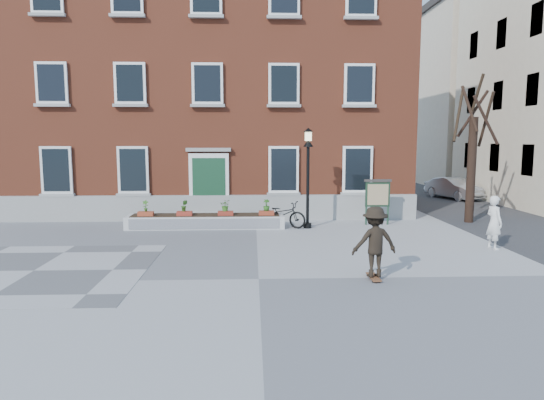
{
  "coord_description": "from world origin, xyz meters",
  "views": [
    {
      "loc": [
        -0.15,
        -11.85,
        3.5
      ],
      "look_at": [
        0.5,
        4.0,
        1.5
      ],
      "focal_mm": 32.0,
      "sensor_mm": 36.0,
      "label": 1
    }
  ],
  "objects_px": {
    "bystander": "(494,222)",
    "skateboarder": "(375,242)",
    "bicycle": "(282,214)",
    "parked_car": "(454,188)",
    "lamp_post": "(308,164)",
    "notice_board": "(378,194)"
  },
  "relations": [
    {
      "from": "bicycle",
      "to": "parked_car",
      "type": "xyz_separation_m",
      "value": [
        10.65,
        8.83,
        0.1
      ]
    },
    {
      "from": "parked_car",
      "to": "bystander",
      "type": "xyz_separation_m",
      "value": [
        -4.13,
        -12.93,
        0.24
      ]
    },
    {
      "from": "notice_board",
      "to": "skateboarder",
      "type": "xyz_separation_m",
      "value": [
        -2.08,
        -7.74,
        -0.31
      ]
    },
    {
      "from": "bicycle",
      "to": "parked_car",
      "type": "height_order",
      "value": "parked_car"
    },
    {
      "from": "parked_car",
      "to": "bystander",
      "type": "bearing_deg",
      "value": -126.13
    },
    {
      "from": "bicycle",
      "to": "bystander",
      "type": "bearing_deg",
      "value": -95.9
    },
    {
      "from": "skateboarder",
      "to": "lamp_post",
      "type": "bearing_deg",
      "value": 96.92
    },
    {
      "from": "lamp_post",
      "to": "skateboarder",
      "type": "xyz_separation_m",
      "value": [
        0.86,
        -7.11,
        -1.58
      ]
    },
    {
      "from": "bystander",
      "to": "lamp_post",
      "type": "relative_size",
      "value": 0.44
    },
    {
      "from": "notice_board",
      "to": "bicycle",
      "type": "bearing_deg",
      "value": -173.51
    },
    {
      "from": "bicycle",
      "to": "notice_board",
      "type": "xyz_separation_m",
      "value": [
        3.94,
        0.45,
        0.74
      ]
    },
    {
      "from": "bystander",
      "to": "skateboarder",
      "type": "relative_size",
      "value": 0.93
    },
    {
      "from": "bystander",
      "to": "notice_board",
      "type": "bearing_deg",
      "value": 17.6
    },
    {
      "from": "skateboarder",
      "to": "notice_board",
      "type": "bearing_deg",
      "value": 74.97
    },
    {
      "from": "parked_car",
      "to": "lamp_post",
      "type": "height_order",
      "value": "lamp_post"
    },
    {
      "from": "bicycle",
      "to": "lamp_post",
      "type": "distance_m",
      "value": 2.26
    },
    {
      "from": "parked_car",
      "to": "lamp_post",
      "type": "bearing_deg",
      "value": -155.39
    },
    {
      "from": "bicycle",
      "to": "parked_car",
      "type": "distance_m",
      "value": 13.84
    },
    {
      "from": "skateboarder",
      "to": "bicycle",
      "type": "bearing_deg",
      "value": 104.34
    },
    {
      "from": "lamp_post",
      "to": "notice_board",
      "type": "relative_size",
      "value": 2.1
    },
    {
      "from": "notice_board",
      "to": "bystander",
      "type": "bearing_deg",
      "value": -60.38
    },
    {
      "from": "lamp_post",
      "to": "notice_board",
      "type": "height_order",
      "value": "lamp_post"
    }
  ]
}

